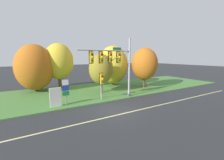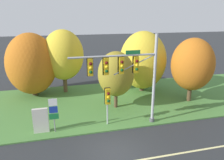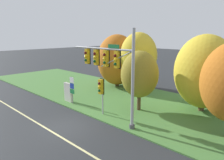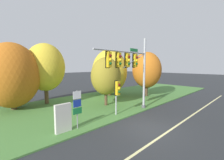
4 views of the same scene
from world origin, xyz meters
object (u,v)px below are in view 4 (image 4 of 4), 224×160
Objects in this scene: pedestrian_signal_near_kerb at (117,90)px; tree_nearest_road at (12,75)px; traffic_signal_mast at (131,65)px; route_sign_post at (77,106)px; tree_tall_centre at (147,70)px; tree_behind_signpost at (106,76)px; tree_mid_verge at (110,72)px; tree_left_of_mast at (45,67)px; info_kiosk at (63,118)px.

pedestrian_signal_near_kerb is 10.55m from tree_nearest_road.
traffic_signal_mast is 6.16m from route_sign_post.
traffic_signal_mast is 8.30m from tree_tall_centre.
tree_behind_signpost is at bearing 88.99° from traffic_signal_mast.
route_sign_post is at bearing -167.40° from tree_tall_centre.
tree_behind_signpost is 5.53m from tree_mid_verge.
tree_nearest_road reaches higher than tree_tall_centre.
route_sign_post is 0.51× the size of tree_behind_signpost.
tree_nearest_road is 0.96× the size of tree_left_of_mast.
tree_left_of_mast is at bearing 2.60° from tree_nearest_road.
tree_nearest_road is at bearing 103.94° from route_sign_post.
traffic_signal_mast reaches higher than tree_tall_centre.
tree_behind_signpost is (0.06, 3.51, -1.17)m from traffic_signal_mast.
tree_behind_signpost is (7.69, -5.28, -0.19)m from tree_nearest_road.
tree_mid_verge is (4.14, 7.24, -0.89)m from traffic_signal_mast.
tree_behind_signpost is 7.57m from info_kiosk.
pedestrian_signal_near_kerb is at bearing -128.95° from tree_mid_verge.
tree_tall_centre is (3.49, -4.03, 0.24)m from tree_mid_verge.
tree_nearest_road is at bearing 172.45° from tree_mid_verge.
tree_mid_verge is 5.33m from tree_tall_centre.
tree_nearest_road is 1.05× the size of tree_tall_centre.
pedestrian_signal_near_kerb is 0.45× the size of tree_left_of_mast.
traffic_signal_mast is 1.03× the size of tree_left_of_mast.
traffic_signal_mast is 11.69m from tree_nearest_road.
traffic_signal_mast reaches higher than tree_behind_signpost.
traffic_signal_mast reaches higher than pedestrian_signal_near_kerb.
tree_left_of_mast reaches higher than route_sign_post.
tree_behind_signpost is 0.79× the size of tree_mid_verge.
tree_behind_signpost is at bearing -34.50° from tree_nearest_road.
tree_behind_signpost is at bearing 30.18° from route_sign_post.
tree_nearest_road reaches higher than pedestrian_signal_near_kerb.
tree_nearest_road is at bearing 159.89° from tree_tall_centre.
tree_tall_centre is at bearing -49.12° from tree_mid_verge.
pedestrian_signal_near_kerb reaches higher than route_sign_post.
pedestrian_signal_near_kerb is 0.58× the size of tree_behind_signpost.
tree_tall_centre is (7.57, -0.30, 0.52)m from tree_behind_signpost.
route_sign_post is 13.63m from tree_tall_centre.
tree_left_of_mast is 13.28m from tree_tall_centre.
tree_nearest_road is at bearing -177.40° from tree_left_of_mast.
pedestrian_signal_near_kerb is (-1.44, 0.33, -2.16)m from traffic_signal_mast.
info_kiosk is (-6.48, 0.45, -3.45)m from traffic_signal_mast.
traffic_signal_mast is 2.61m from pedestrian_signal_near_kerb.
tree_behind_signpost is at bearing 177.71° from tree_tall_centre.
tree_nearest_road is at bearing 130.93° from traffic_signal_mast.
pedestrian_signal_near_kerb is 8.97m from tree_mid_verge.
tree_mid_verge reaches higher than tree_nearest_road.
route_sign_post is 1.21m from info_kiosk.
route_sign_post is at bearing 177.18° from traffic_signal_mast.
tree_nearest_road reaches higher than info_kiosk.
tree_tall_centre is 14.64m from info_kiosk.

